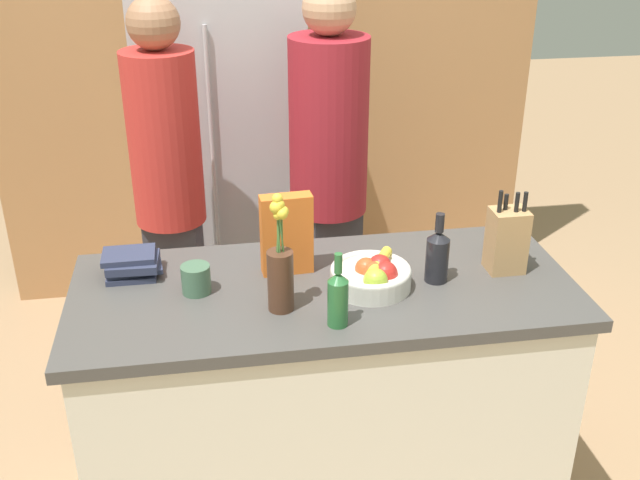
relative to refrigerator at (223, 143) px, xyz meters
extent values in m
cube|color=silver|center=(0.26, -1.42, -0.50)|extent=(1.54, 0.67, 0.88)
cube|color=#474442|center=(0.26, -1.42, -0.04)|extent=(1.61, 0.69, 0.04)
cube|color=#AD7A4C|center=(0.26, 0.36, 0.36)|extent=(2.81, 0.12, 2.60)
cube|color=#B7B7BC|center=(0.00, 0.00, 0.00)|extent=(0.75, 0.60, 1.89)
cylinder|color=#B7B7BC|center=(-0.06, -0.31, 0.09)|extent=(0.02, 0.02, 1.04)
cylinder|color=silver|center=(0.40, -1.45, 0.01)|extent=(0.26, 0.26, 0.06)
torus|color=silver|center=(0.40, -1.45, 0.04)|extent=(0.26, 0.26, 0.02)
sphere|color=#C64C23|center=(0.40, -1.47, 0.04)|extent=(0.07, 0.07, 0.07)
sphere|color=red|center=(0.43, -1.45, 0.05)|extent=(0.08, 0.08, 0.08)
sphere|color=#C64C23|center=(0.39, -1.45, 0.04)|extent=(0.07, 0.07, 0.07)
sphere|color=#99B233|center=(0.40, -1.53, 0.04)|extent=(0.08, 0.08, 0.08)
sphere|color=red|center=(0.44, -1.48, 0.04)|extent=(0.08, 0.08, 0.08)
cylinder|color=yellow|center=(0.43, -1.44, 0.06)|extent=(0.11, 0.16, 0.03)
cube|color=tan|center=(0.86, -1.41, 0.09)|extent=(0.12, 0.10, 0.21)
cylinder|color=black|center=(0.82, -1.41, 0.23)|extent=(0.01, 0.01, 0.08)
cylinder|color=black|center=(0.85, -1.40, 0.21)|extent=(0.01, 0.01, 0.06)
cylinder|color=black|center=(0.88, -1.42, 0.22)|extent=(0.01, 0.01, 0.08)
cylinder|color=black|center=(0.90, -1.42, 0.22)|extent=(0.01, 0.01, 0.08)
cylinder|color=#4C2D1E|center=(0.10, -1.54, 0.08)|extent=(0.08, 0.08, 0.19)
cylinder|color=#477538|center=(0.11, -1.54, 0.24)|extent=(0.01, 0.02, 0.13)
sphere|color=gold|center=(0.12, -1.54, 0.30)|extent=(0.03, 0.03, 0.03)
cylinder|color=#477538|center=(0.11, -1.54, 0.24)|extent=(0.01, 0.01, 0.15)
sphere|color=gold|center=(0.11, -1.53, 0.32)|extent=(0.03, 0.03, 0.03)
cylinder|color=#477538|center=(0.10, -1.53, 0.25)|extent=(0.02, 0.01, 0.16)
sphere|color=gold|center=(0.10, -1.53, 0.34)|extent=(0.03, 0.03, 0.03)
cylinder|color=#477538|center=(0.10, -1.54, 0.24)|extent=(0.01, 0.01, 0.14)
sphere|color=gold|center=(0.10, -1.54, 0.31)|extent=(0.04, 0.04, 0.04)
cylinder|color=#477538|center=(0.10, -1.54, 0.23)|extent=(0.01, 0.01, 0.12)
sphere|color=gold|center=(0.10, -1.54, 0.29)|extent=(0.03, 0.03, 0.03)
cylinder|color=#477538|center=(0.11, -1.54, 0.23)|extent=(0.02, 0.01, 0.12)
sphere|color=gold|center=(0.11, -1.55, 0.30)|extent=(0.03, 0.03, 0.03)
cube|color=orange|center=(0.15, -1.30, 0.11)|extent=(0.17, 0.07, 0.27)
cylinder|color=#42664C|center=(-0.15, -1.40, 0.03)|extent=(0.09, 0.09, 0.09)
torus|color=#42664C|center=(-0.15, -1.34, 0.03)|extent=(0.02, 0.06, 0.06)
cube|color=#2D334C|center=(-0.35, -1.25, -0.01)|extent=(0.16, 0.13, 0.02)
cube|color=#2D334C|center=(-0.35, -1.24, 0.01)|extent=(0.19, 0.14, 0.02)
cube|color=#2D334C|center=(-0.35, -1.25, 0.03)|extent=(0.17, 0.15, 0.03)
cube|color=#2D334C|center=(-0.36, -1.24, 0.05)|extent=(0.17, 0.13, 0.02)
cylinder|color=#286633|center=(0.26, -1.65, 0.05)|extent=(0.06, 0.06, 0.14)
cone|color=#286633|center=(0.26, -1.65, 0.14)|extent=(0.06, 0.06, 0.03)
cylinder|color=#286633|center=(0.26, -1.65, 0.18)|extent=(0.02, 0.02, 0.06)
cylinder|color=black|center=(0.62, -1.44, 0.05)|extent=(0.07, 0.07, 0.15)
cone|color=black|center=(0.62, -1.44, 0.14)|extent=(0.07, 0.07, 0.03)
cylinder|color=black|center=(0.62, -1.44, 0.18)|extent=(0.03, 0.03, 0.06)
cube|color=#383842|center=(-0.24, -0.60, -0.53)|extent=(0.25, 0.19, 0.83)
cylinder|color=red|center=(-0.24, -0.60, 0.23)|extent=(0.28, 0.28, 0.69)
sphere|color=#996B4C|center=(-0.24, -0.60, 0.67)|extent=(0.20, 0.20, 0.20)
cube|color=#383842|center=(0.40, -0.64, -0.52)|extent=(0.30, 0.26, 0.85)
cylinder|color=maroon|center=(0.40, -0.64, 0.26)|extent=(0.32, 0.32, 0.71)
sphere|color=tan|center=(0.40, -0.64, 0.72)|extent=(0.21, 0.21, 0.21)
camera|label=1|loc=(-0.09, -3.47, 1.15)|focal=42.00mm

